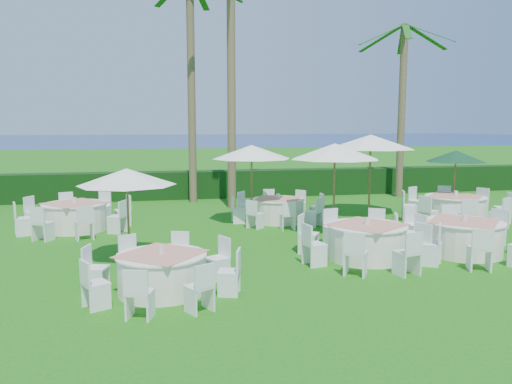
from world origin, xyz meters
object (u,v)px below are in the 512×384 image
banquet_table_b (367,241)px  umbrella_a (127,177)px  umbrella_d (371,142)px  umbrella_green (456,156)px  banquet_table_a (162,272)px  banquet_table_f (455,208)px  banquet_table_e (278,209)px  banquet_table_d (75,216)px  banquet_table_c (463,236)px  umbrella_c (252,152)px  umbrella_b (335,151)px

banquet_table_b → umbrella_a: 5.90m
umbrella_d → umbrella_green: (2.96, -0.60, -0.50)m
banquet_table_a → banquet_table_f: bearing=28.6°
umbrella_d → banquet_table_e: bearing=-174.3°
banquet_table_d → banquet_table_a: bearing=-68.5°
banquet_table_c → umbrella_c: size_ratio=1.28×
banquet_table_c → banquet_table_d: banquet_table_d is taller
umbrella_d → banquet_table_c: bearing=-88.7°
banquet_table_a → umbrella_c: bearing=64.6°
banquet_table_b → banquet_table_e: 5.09m
banquet_table_d → banquet_table_e: (6.48, 0.09, -0.04)m
banquet_table_d → umbrella_b: (7.66, -2.04, 2.01)m
umbrella_green → umbrella_b: bearing=-160.2°
umbrella_a → umbrella_c: 5.52m
banquet_table_c → banquet_table_a: bearing=-169.0°
banquet_table_f → umbrella_a: (-10.51, -3.05, 1.58)m
umbrella_d → banquet_table_d: bearing=-177.5°
banquet_table_b → umbrella_a: bearing=172.2°
banquet_table_c → umbrella_green: (2.83, 4.80, 1.69)m
banquet_table_f → umbrella_c: umbrella_c is taller
umbrella_a → umbrella_d: (8.09, 4.57, 0.60)m
banquet_table_e → umbrella_green: 6.62m
banquet_table_b → umbrella_b: umbrella_b is taller
banquet_table_c → umbrella_d: 5.83m
umbrella_b → umbrella_green: (5.20, 1.88, -0.32)m
umbrella_d → banquet_table_f: bearing=-32.1°
banquet_table_a → umbrella_green: umbrella_green is taller
banquet_table_c → umbrella_a: bearing=174.2°
banquet_table_a → umbrella_c: (3.01, 6.35, 1.96)m
banquet_table_f → umbrella_green: (0.53, 0.92, 1.68)m
banquet_table_e → umbrella_c: umbrella_c is taller
umbrella_b → umbrella_c: size_ratio=1.04×
banquet_table_d → umbrella_c: bearing=-0.8°
banquet_table_f → umbrella_a: bearing=-163.8°
banquet_table_f → banquet_table_d: bearing=175.0°
umbrella_c → banquet_table_a: bearing=-115.4°
banquet_table_f → umbrella_a: umbrella_a is taller
umbrella_b → umbrella_a: bearing=-160.3°
banquet_table_a → umbrella_b: (5.12, 4.38, 2.05)m
banquet_table_e → banquet_table_f: size_ratio=0.91×
banquet_table_e → umbrella_c: 2.17m
umbrella_c → umbrella_b: bearing=-43.0°
banquet_table_c → banquet_table_f: 4.51m
umbrella_c → umbrella_d: 4.40m
banquet_table_d → umbrella_a: umbrella_a is taller
umbrella_c → umbrella_d: (4.36, 0.51, 0.28)m
banquet_table_e → banquet_table_b: bearing=-79.0°
banquet_table_e → umbrella_green: umbrella_green is taller
banquet_table_e → umbrella_c: bearing=-170.0°
banquet_table_d → umbrella_green: 12.97m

